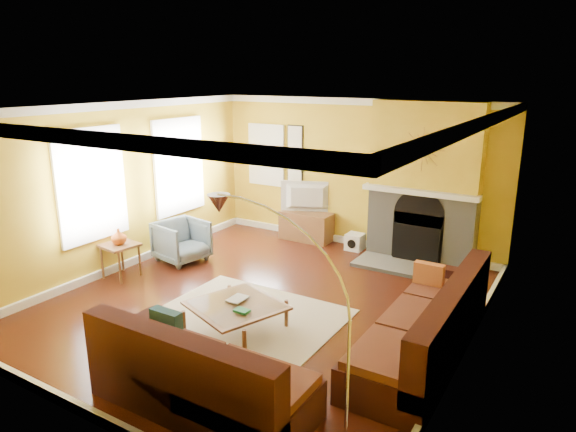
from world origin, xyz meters
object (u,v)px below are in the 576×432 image
Objects in this scene: coffee_table at (236,318)px; media_console at (306,226)px; armchair at (182,241)px; arc_lamp at (286,328)px; sectional_sofa at (316,314)px; side_table at (121,261)px.

media_console is at bearing 106.22° from coffee_table.
coffee_table is 2.83m from armchair.
media_console is at bearing -20.41° from armchair.
arc_lamp is (1.50, -1.27, 0.86)m from coffee_table.
armchair is (-3.36, 1.41, -0.10)m from sectional_sofa.
side_table is at bearing -116.40° from media_console.
coffee_table is at bearing 139.67° from arc_lamp.
arc_lamp is at bearing -116.32° from armchair.
sectional_sofa reaches higher than side_table.
media_console is (-1.08, 3.70, 0.08)m from coffee_table.
side_table reaches higher than coffee_table.
sectional_sofa is 3.88× the size of coffee_table.
media_console is 5.66m from arc_lamp.
sectional_sofa is 1.64m from arc_lamp.
sectional_sofa is 3.69m from side_table.
media_console is 0.47× the size of arc_lamp.
media_console reaches higher than coffee_table.
armchair reaches higher than media_console.
media_console is at bearing 63.60° from side_table.
coffee_table is at bearing -113.77° from armchair.
armchair reaches higher than coffee_table.
armchair is 0.37× the size of arc_lamp.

